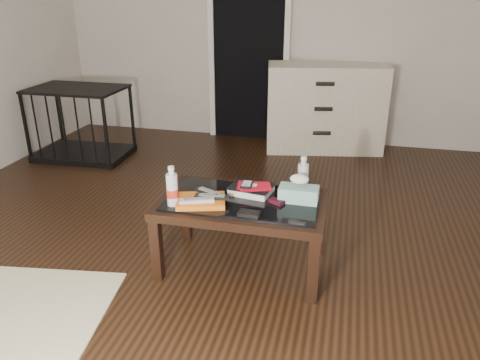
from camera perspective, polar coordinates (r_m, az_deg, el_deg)
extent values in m
plane|color=black|center=(3.22, -1.56, -8.03)|extent=(5.00, 5.00, 0.00)
plane|color=beige|center=(5.23, 5.75, 19.38)|extent=(5.00, 0.00, 5.00)
cube|color=black|center=(5.30, 1.10, 15.73)|extent=(0.80, 0.05, 2.00)
cube|color=silver|center=(5.38, -3.51, 15.79)|extent=(0.06, 0.04, 2.04)
cube|color=silver|center=(5.20, 5.73, 15.48)|extent=(0.06, 0.04, 2.04)
cube|color=black|center=(2.83, -10.12, -8.37)|extent=(0.06, 0.06, 0.40)
cube|color=black|center=(2.64, 8.94, -10.80)|extent=(0.06, 0.06, 0.40)
cube|color=black|center=(3.25, -6.57, -3.82)|extent=(0.06, 0.06, 0.40)
cube|color=black|center=(3.09, 9.82, -5.56)|extent=(0.06, 0.06, 0.40)
cube|color=black|center=(2.81, 0.32, -3.02)|extent=(1.00, 0.60, 0.05)
cube|color=black|center=(2.80, 0.32, -2.45)|extent=(0.90, 0.50, 0.01)
cube|color=silver|center=(5.05, 10.30, 8.67)|extent=(1.27, 0.71, 0.90)
cylinder|color=black|center=(4.85, 9.93, 5.66)|extent=(0.18, 0.07, 0.04)
cylinder|color=black|center=(4.78, 10.13, 8.52)|extent=(0.18, 0.07, 0.04)
cylinder|color=black|center=(4.73, 10.34, 11.46)|extent=(0.18, 0.07, 0.04)
cube|color=black|center=(5.11, -18.38, 3.10)|extent=(0.92, 0.63, 0.06)
cube|color=black|center=(4.94, -19.34, 10.43)|extent=(0.92, 0.63, 0.02)
cube|color=black|center=(5.04, -24.65, 5.75)|extent=(0.03, 0.03, 0.70)
cube|color=black|center=(4.57, -16.01, 5.37)|extent=(0.03, 0.03, 0.70)
cube|color=black|center=(5.47, -21.18, 7.51)|extent=(0.03, 0.03, 0.70)
cube|color=black|center=(5.05, -12.99, 7.27)|extent=(0.03, 0.03, 0.70)
cube|color=orange|center=(2.74, -4.79, -2.55)|extent=(0.33, 0.28, 0.03)
cube|color=#B9BABF|center=(2.69, -5.29, -2.46)|extent=(0.20, 0.12, 0.02)
cube|color=black|center=(2.73, -3.45, -2.02)|extent=(0.20, 0.07, 0.02)
cube|color=black|center=(2.79, -3.75, -1.52)|extent=(0.20, 0.13, 0.02)
cube|color=black|center=(2.87, 1.40, -1.14)|extent=(0.28, 0.24, 0.05)
cube|color=red|center=(2.86, 1.57, -0.66)|extent=(0.21, 0.16, 0.01)
cube|color=black|center=(2.84, 0.83, -0.54)|extent=(0.07, 0.11, 0.02)
cube|color=black|center=(2.74, 4.50, -2.63)|extent=(0.10, 0.09, 0.02)
cube|color=black|center=(2.60, 1.12, -4.11)|extent=(0.12, 0.08, 0.02)
cylinder|color=silver|center=(2.70, -8.28, -0.71)|extent=(0.07, 0.07, 0.24)
cylinder|color=silver|center=(2.85, 7.69, 0.57)|extent=(0.08, 0.08, 0.24)
cube|color=#227D78|center=(2.77, 7.16, -1.69)|extent=(0.23, 0.12, 0.09)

